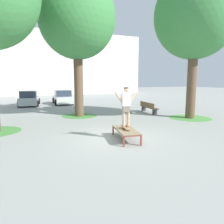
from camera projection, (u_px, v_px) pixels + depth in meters
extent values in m
plane|color=#999993|center=(118.00, 138.00, 9.34)|extent=(120.00, 120.00, 0.00)
cube|color=silver|center=(24.00, 63.00, 36.24)|extent=(42.58, 4.00, 11.03)
cube|color=brown|center=(113.00, 131.00, 9.87)|extent=(0.07, 0.07, 0.38)
cube|color=brown|center=(128.00, 130.00, 10.02)|extent=(0.07, 0.07, 0.38)
cube|color=brown|center=(124.00, 142.00, 8.09)|extent=(0.07, 0.07, 0.38)
cube|color=brown|center=(141.00, 141.00, 8.24)|extent=(0.07, 0.07, 0.38)
cylinder|color=brown|center=(118.00, 131.00, 8.95)|extent=(0.41, 1.88, 0.05)
cylinder|color=brown|center=(134.00, 130.00, 9.10)|extent=(0.41, 1.88, 0.05)
cylinder|color=brown|center=(120.00, 126.00, 9.91)|extent=(0.76, 0.19, 0.05)
cylinder|color=brown|center=(133.00, 136.00, 8.13)|extent=(0.76, 0.19, 0.05)
cube|color=#847051|center=(126.00, 130.00, 9.02)|extent=(1.11, 2.01, 0.03)
cube|color=#9E754C|center=(126.00, 127.00, 9.01)|extent=(0.34, 0.82, 0.02)
cylinder|color=silver|center=(122.00, 127.00, 9.27)|extent=(0.04, 0.06, 0.06)
cylinder|color=silver|center=(126.00, 127.00, 9.30)|extent=(0.04, 0.06, 0.06)
cylinder|color=silver|center=(126.00, 130.00, 8.73)|extent=(0.04, 0.06, 0.06)
cylinder|color=silver|center=(129.00, 130.00, 8.76)|extent=(0.04, 0.06, 0.06)
cylinder|color=tan|center=(124.00, 118.00, 8.92)|extent=(0.11, 0.11, 0.82)
cube|color=#99704C|center=(123.00, 126.00, 9.03)|extent=(0.14, 0.25, 0.07)
cylinder|color=tan|center=(128.00, 118.00, 8.97)|extent=(0.11, 0.11, 0.82)
cube|color=#99704C|center=(128.00, 126.00, 9.07)|extent=(0.14, 0.25, 0.07)
cube|color=#756B5B|center=(126.00, 109.00, 8.89)|extent=(0.33, 0.25, 0.24)
cube|color=silver|center=(126.00, 99.00, 8.83)|extent=(0.39, 0.28, 0.56)
cylinder|color=tan|center=(119.00, 98.00, 8.76)|extent=(0.41, 0.15, 0.52)
cylinder|color=tan|center=(133.00, 97.00, 8.88)|extent=(0.41, 0.15, 0.52)
sphere|color=tan|center=(126.00, 90.00, 8.77)|extent=(0.20, 0.20, 0.20)
cylinder|color=black|center=(126.00, 88.00, 8.76)|extent=(0.19, 0.19, 0.05)
cylinder|color=brown|center=(191.00, 85.00, 14.04)|extent=(0.61, 0.61, 4.39)
ellipsoid|color=#3D8442|center=(195.00, 15.00, 13.38)|extent=(5.20, 5.20, 5.46)
cylinder|color=#519342|center=(190.00, 118.00, 14.36)|extent=(2.79, 2.79, 0.01)
cylinder|color=brown|center=(79.00, 85.00, 14.85)|extent=(0.62, 0.62, 4.46)
ellipsoid|color=#3D8442|center=(77.00, 18.00, 14.20)|extent=(5.19, 5.19, 5.45)
cylinder|color=#47893D|center=(79.00, 116.00, 15.18)|extent=(2.51, 2.51, 0.01)
cube|color=#B7BABF|center=(29.00, 100.00, 21.52)|extent=(2.22, 4.38, 0.70)
cube|color=#2D3847|center=(29.00, 94.00, 21.28)|extent=(1.82, 2.28, 0.64)
cylinder|color=black|center=(22.00, 101.00, 22.56)|extent=(0.29, 0.62, 0.60)
cylinder|color=black|center=(39.00, 101.00, 23.02)|extent=(0.29, 0.62, 0.60)
cylinder|color=black|center=(19.00, 104.00, 20.08)|extent=(0.29, 0.62, 0.60)
cylinder|color=black|center=(37.00, 103.00, 20.54)|extent=(0.29, 0.62, 0.60)
cube|color=silver|center=(63.00, 99.00, 22.89)|extent=(1.90, 4.28, 0.70)
cube|color=#2D3847|center=(63.00, 93.00, 22.65)|extent=(1.66, 2.17, 0.64)
cylinder|color=black|center=(54.00, 100.00, 23.83)|extent=(0.25, 0.61, 0.60)
cylinder|color=black|center=(69.00, 100.00, 24.42)|extent=(0.25, 0.61, 0.60)
cylinder|color=black|center=(56.00, 103.00, 21.42)|extent=(0.25, 0.61, 0.60)
cylinder|color=black|center=(73.00, 102.00, 22.01)|extent=(0.25, 0.61, 0.60)
cube|color=brown|center=(149.00, 107.00, 16.62)|extent=(0.72, 2.44, 0.06)
cube|color=brown|center=(147.00, 105.00, 16.53)|extent=(0.32, 2.39, 0.36)
cube|color=#424247|center=(144.00, 109.00, 17.56)|extent=(0.38, 0.12, 0.40)
cube|color=#424247|center=(155.00, 112.00, 15.74)|extent=(0.38, 0.12, 0.40)
cylinder|color=#4C4C51|center=(75.00, 78.00, 17.26)|extent=(0.12, 0.12, 5.50)
sphere|color=silver|center=(74.00, 41.00, 16.83)|extent=(0.36, 0.36, 0.36)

